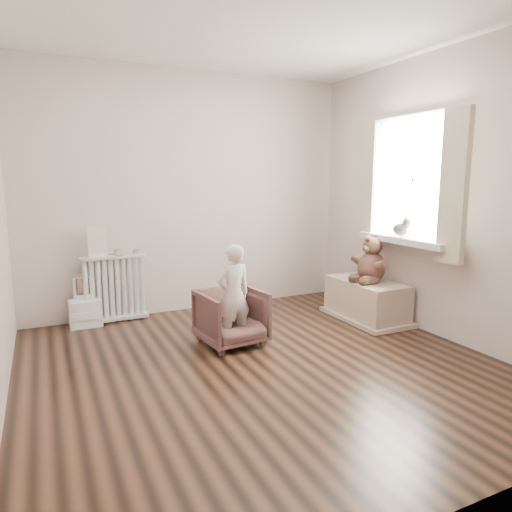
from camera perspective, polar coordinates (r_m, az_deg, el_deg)
name	(u,v)px	position (r m, az deg, el deg)	size (l,w,h in m)	color
floor	(263,366)	(3.71, 0.90, -13.54)	(3.60, 3.60, 0.01)	black
ceiling	(264,12)	(3.59, 1.02, 28.16)	(3.60, 3.60, 0.01)	white
back_wall	(191,193)	(5.09, -8.12, 7.76)	(3.60, 0.02, 2.60)	beige
front_wall	(467,220)	(1.97, 24.85, 4.12)	(3.60, 0.02, 2.60)	beige
right_wall	(441,196)	(4.50, 22.13, 6.92)	(0.02, 3.60, 2.60)	beige
window	(414,180)	(4.68, 19.19, 9.01)	(0.03, 0.90, 1.10)	white
window_sill	(404,240)	(4.66, 18.00, 1.91)	(0.22, 1.10, 0.06)	silver
curtain_left	(454,187)	(4.21, 23.52, 7.92)	(0.06, 0.26, 1.30)	beige
curtain_right	(367,185)	(5.04, 13.67, 8.59)	(0.06, 0.26, 1.30)	beige
radiator	(115,284)	(4.90, -17.27, -3.41)	(0.65, 0.12, 0.69)	silver
paper_doll	(97,242)	(4.80, -19.21, 1.70)	(0.18, 0.02, 0.30)	beige
tin_a	(119,252)	(4.84, -16.73, 0.45)	(0.10, 0.10, 0.06)	#A59E8C
tin_b	(137,252)	(4.87, -14.67, 0.49)	(0.08, 0.08, 0.04)	#A59E8C
toy_vanity	(85,299)	(4.86, -20.64, -5.08)	(0.31, 0.22, 0.48)	silver
armchair	(231,317)	(4.08, -3.09, -7.64)	(0.53, 0.54, 0.49)	brown
child	(233,295)	(3.98, -2.85, -4.86)	(0.32, 0.21, 0.89)	silver
toy_bench	(366,300)	(4.94, 13.63, -5.40)	(0.46, 0.88, 0.41)	#C1AF98
teddy_bear	(372,257)	(4.79, 14.30, -0.14)	(0.39, 0.30, 0.47)	#3E251C
plush_cat	(401,226)	(4.66, 17.72, 3.53)	(0.14, 0.23, 0.20)	#6B655C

